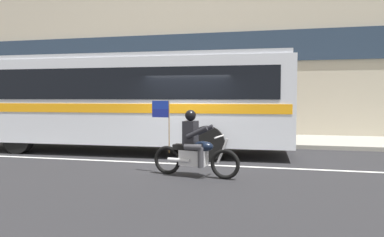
# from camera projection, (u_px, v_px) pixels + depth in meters

# --- Properties ---
(ground_plane) EXTENTS (60.00, 60.00, 0.00)m
(ground_plane) POSITION_uv_depth(u_px,v_px,m) (187.00, 160.00, 10.72)
(ground_plane) COLOR black
(sidewalk_curb) EXTENTS (28.00, 3.80, 0.15)m
(sidewalk_curb) POSITION_uv_depth(u_px,v_px,m) (215.00, 139.00, 15.67)
(sidewalk_curb) COLOR gray
(sidewalk_curb) RESTS_ON ground_plane
(lane_center_stripe) EXTENTS (26.60, 0.14, 0.01)m
(lane_center_stripe) POSITION_uv_depth(u_px,v_px,m) (181.00, 164.00, 10.14)
(lane_center_stripe) COLOR silver
(lane_center_stripe) RESTS_ON ground_plane
(office_building_facade) EXTENTS (28.00, 0.89, 12.10)m
(office_building_facade) POSITION_uv_depth(u_px,v_px,m) (224.00, 10.00, 17.56)
(office_building_facade) COLOR #B2A893
(office_building_facade) RESTS_ON ground_plane
(transit_bus) EXTENTS (10.97, 2.87, 3.22)m
(transit_bus) POSITION_uv_depth(u_px,v_px,m) (127.00, 97.00, 12.31)
(transit_bus) COLOR silver
(transit_bus) RESTS_ON ground_plane
(motorcycle_with_rider) EXTENTS (2.18, 0.69, 1.78)m
(motorcycle_with_rider) POSITION_uv_depth(u_px,v_px,m) (194.00, 148.00, 8.49)
(motorcycle_with_rider) COLOR black
(motorcycle_with_rider) RESTS_ON ground_plane
(fire_hydrant) EXTENTS (0.22, 0.30, 0.75)m
(fire_hydrant) POSITION_uv_depth(u_px,v_px,m) (263.00, 132.00, 13.90)
(fire_hydrant) COLOR red
(fire_hydrant) RESTS_ON sidewalk_curb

